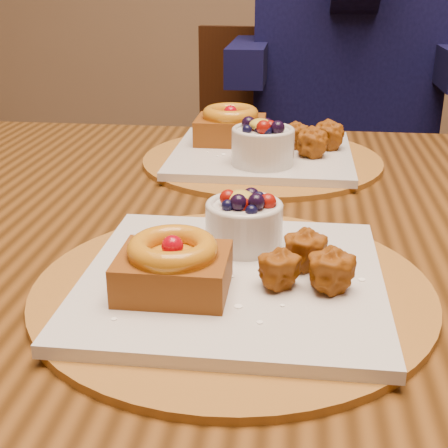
{
  "coord_description": "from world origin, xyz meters",
  "views": [
    {
      "loc": [
        -0.03,
        -0.77,
        1.04
      ],
      "look_at": [
        -0.1,
        -0.2,
        0.8
      ],
      "focal_mm": 50.0,
      "sensor_mm": 36.0,
      "label": 1
    }
  ],
  "objects": [
    {
      "name": "place_setting_far",
      "position": [
        -0.09,
        0.18,
        0.78
      ],
      "size": [
        0.38,
        0.38,
        0.09
      ],
      "color": "brown",
      "rests_on": "dining_table"
    },
    {
      "name": "dining_table",
      "position": [
        -0.09,
        -0.03,
        0.68
      ],
      "size": [
        1.6,
        0.9,
        0.76
      ],
      "color": "#321C09",
      "rests_on": "ground"
    },
    {
      "name": "place_setting_near",
      "position": [
        -0.09,
        -0.25,
        0.78
      ],
      "size": [
        0.38,
        0.38,
        0.08
      ],
      "color": "brown",
      "rests_on": "dining_table"
    },
    {
      "name": "chair_far",
      "position": [
        -0.11,
        0.86,
        0.5
      ],
      "size": [
        0.46,
        0.46,
        0.9
      ],
      "rotation": [
        0.0,
        0.0,
        -0.06
      ],
      "color": "black",
      "rests_on": "ground"
    }
  ]
}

